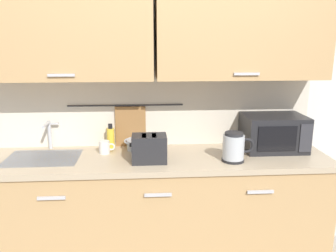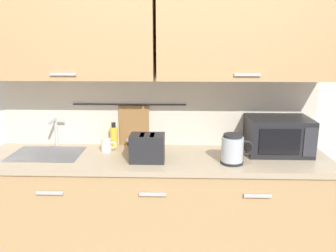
{
  "view_description": "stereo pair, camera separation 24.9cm",
  "coord_description": "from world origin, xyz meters",
  "px_view_note": "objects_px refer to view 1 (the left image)",
  "views": [
    {
      "loc": [
        -0.08,
        -2.12,
        1.73
      ],
      "look_at": [
        0.09,
        0.33,
        1.12
      ],
      "focal_mm": 37.26,
      "sensor_mm": 36.0,
      "label": 1
    },
    {
      "loc": [
        0.17,
        -2.12,
        1.73
      ],
      "look_at": [
        0.09,
        0.33,
        1.12
      ],
      "focal_mm": 37.26,
      "sensor_mm": 36.0,
      "label": 2
    }
  ],
  "objects_px": {
    "electric_kettle": "(234,147)",
    "mixing_bowl": "(138,144)",
    "microwave": "(273,133)",
    "dish_soap_bottle": "(111,138)",
    "mug_near_sink": "(105,147)",
    "toaster": "(149,148)"
  },
  "relations": [
    {
      "from": "electric_kettle",
      "to": "mixing_bowl",
      "type": "distance_m",
      "value": 0.75
    },
    {
      "from": "microwave",
      "to": "mixing_bowl",
      "type": "xyz_separation_m",
      "value": [
        -1.05,
        0.07,
        -0.09
      ]
    },
    {
      "from": "microwave",
      "to": "dish_soap_bottle",
      "type": "relative_size",
      "value": 2.35
    },
    {
      "from": "mug_near_sink",
      "to": "electric_kettle",
      "type": "bearing_deg",
      "value": -14.32
    },
    {
      "from": "microwave",
      "to": "mixing_bowl",
      "type": "relative_size",
      "value": 2.15
    },
    {
      "from": "electric_kettle",
      "to": "dish_soap_bottle",
      "type": "distance_m",
      "value": 0.96
    },
    {
      "from": "mixing_bowl",
      "to": "toaster",
      "type": "relative_size",
      "value": 0.84
    },
    {
      "from": "microwave",
      "to": "dish_soap_bottle",
      "type": "bearing_deg",
      "value": 174.85
    },
    {
      "from": "toaster",
      "to": "mug_near_sink",
      "type": "bearing_deg",
      "value": 148.23
    },
    {
      "from": "microwave",
      "to": "mug_near_sink",
      "type": "relative_size",
      "value": 3.83
    },
    {
      "from": "microwave",
      "to": "toaster",
      "type": "xyz_separation_m",
      "value": [
        -0.96,
        -0.21,
        -0.04
      ]
    },
    {
      "from": "mug_near_sink",
      "to": "mixing_bowl",
      "type": "xyz_separation_m",
      "value": [
        0.24,
        0.08,
        -0.0
      ]
    },
    {
      "from": "microwave",
      "to": "mug_near_sink",
      "type": "distance_m",
      "value": 1.29
    },
    {
      "from": "microwave",
      "to": "mug_near_sink",
      "type": "xyz_separation_m",
      "value": [
        -1.29,
        -0.01,
        -0.09
      ]
    },
    {
      "from": "toaster",
      "to": "microwave",
      "type": "bearing_deg",
      "value": 12.59
    },
    {
      "from": "electric_kettle",
      "to": "mug_near_sink",
      "type": "xyz_separation_m",
      "value": [
        -0.92,
        0.24,
        -0.05
      ]
    },
    {
      "from": "mug_near_sink",
      "to": "mixing_bowl",
      "type": "bearing_deg",
      "value": 17.74
    },
    {
      "from": "toaster",
      "to": "electric_kettle",
      "type": "bearing_deg",
      "value": -2.97
    },
    {
      "from": "electric_kettle",
      "to": "mug_near_sink",
      "type": "relative_size",
      "value": 1.89
    },
    {
      "from": "electric_kettle",
      "to": "toaster",
      "type": "height_order",
      "value": "electric_kettle"
    },
    {
      "from": "electric_kettle",
      "to": "mug_near_sink",
      "type": "distance_m",
      "value": 0.95
    },
    {
      "from": "electric_kettle",
      "to": "mixing_bowl",
      "type": "bearing_deg",
      "value": 155.14
    }
  ]
}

